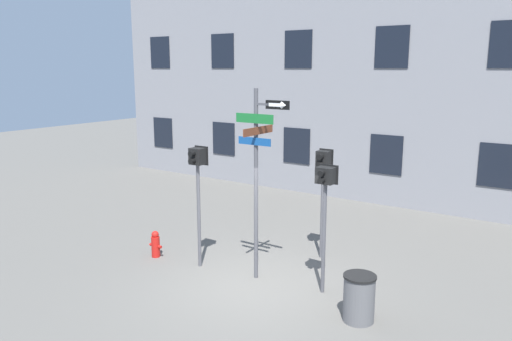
# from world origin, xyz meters

# --- Properties ---
(ground_plane) EXTENTS (60.00, 60.00, 0.00)m
(ground_plane) POSITION_xyz_m (0.00, 0.00, 0.00)
(ground_plane) COLOR #595651
(street_sign_pole) EXTENTS (1.28, 1.08, 4.18)m
(street_sign_pole) POSITION_xyz_m (-0.18, 0.43, 2.53)
(street_sign_pole) COLOR #4C4C51
(street_sign_pole) RESTS_ON ground_plane
(pedestrian_signal_left) EXTENTS (0.38, 0.40, 2.85)m
(pedestrian_signal_left) POSITION_xyz_m (-1.71, 0.23, 2.23)
(pedestrian_signal_left) COLOR #4C4C51
(pedestrian_signal_left) RESTS_ON ground_plane
(pedestrian_signal_right) EXTENTS (0.41, 0.40, 2.69)m
(pedestrian_signal_right) POSITION_xyz_m (1.32, 0.60, 2.11)
(pedestrian_signal_right) COLOR #4C4C51
(pedestrian_signal_right) RESTS_ON ground_plane
(pedestrian_signal_across) EXTENTS (0.36, 0.40, 2.69)m
(pedestrian_signal_across) POSITION_xyz_m (0.41, 2.33, 2.11)
(pedestrian_signal_across) COLOR #4C4C51
(pedestrian_signal_across) RESTS_ON ground_plane
(fire_hydrant) EXTENTS (0.37, 0.21, 0.66)m
(fire_hydrant) POSITION_xyz_m (-2.99, 0.07, 0.32)
(fire_hydrant) COLOR red
(fire_hydrant) RESTS_ON ground_plane
(trash_bin) EXTENTS (0.61, 0.61, 0.89)m
(trash_bin) POSITION_xyz_m (2.42, -0.11, 0.45)
(trash_bin) COLOR #59595B
(trash_bin) RESTS_ON ground_plane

